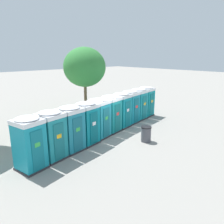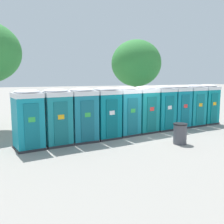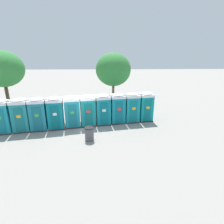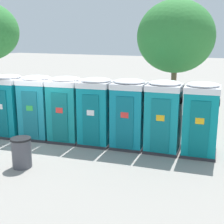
{
  "view_description": "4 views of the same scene",
  "coord_description": "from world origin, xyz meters",
  "px_view_note": "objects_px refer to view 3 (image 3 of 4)",
  "views": [
    {
      "loc": [
        -9.16,
        -10.1,
        5.18
      ],
      "look_at": [
        0.66,
        0.36,
        1.37
      ],
      "focal_mm": 35.0,
      "sensor_mm": 36.0,
      "label": 1
    },
    {
      "loc": [
        -6.13,
        -12.25,
        3.13
      ],
      "look_at": [
        -1.52,
        -0.05,
        1.28
      ],
      "focal_mm": 42.0,
      "sensor_mm": 36.0,
      "label": 2
    },
    {
      "loc": [
        1.99,
        -13.29,
        5.58
      ],
      "look_at": [
        2.58,
        0.71,
        0.99
      ],
      "focal_mm": 28.0,
      "sensor_mm": 36.0,
      "label": 3
    },
    {
      "loc": [
        7.69,
        -9.16,
        3.92
      ],
      "look_at": [
        2.43,
        0.69,
        1.3
      ],
      "focal_mm": 50.0,
      "sensor_mm": 36.0,
      "label": 4
    }
  ],
  "objects_px": {
    "portapotty_7": "(117,108)",
    "street_tree_1": "(113,70)",
    "portapotty_2": "(38,114)",
    "portapotty_0": "(2,116)",
    "portapotty_9": "(145,106)",
    "portapotty_4": "(72,111)",
    "street_tree_0": "(2,69)",
    "portapotty_3": "(55,113)",
    "portapotty_6": "(103,109)",
    "portapotty_8": "(132,107)",
    "portapotty_1": "(21,115)",
    "portapotty_5": "(88,110)",
    "trash_can": "(89,134)"
  },
  "relations": [
    {
      "from": "street_tree_1",
      "to": "trash_can",
      "type": "distance_m",
      "value": 9.79
    },
    {
      "from": "portapotty_6",
      "to": "portapotty_0",
      "type": "bearing_deg",
      "value": -168.9
    },
    {
      "from": "portapotty_7",
      "to": "street_tree_1",
      "type": "relative_size",
      "value": 0.43
    },
    {
      "from": "portapotty_7",
      "to": "portapotty_8",
      "type": "bearing_deg",
      "value": 9.32
    },
    {
      "from": "portapotty_8",
      "to": "trash_can",
      "type": "relative_size",
      "value": 2.68
    },
    {
      "from": "portapotty_6",
      "to": "street_tree_0",
      "type": "xyz_separation_m",
      "value": [
        -9.27,
        3.09,
        3.05
      ]
    },
    {
      "from": "portapotty_8",
      "to": "portapotty_9",
      "type": "xyz_separation_m",
      "value": [
        1.24,
        0.22,
        0.0
      ]
    },
    {
      "from": "street_tree_1",
      "to": "portapotty_4",
      "type": "bearing_deg",
      "value": -119.81
    },
    {
      "from": "portapotty_3",
      "to": "portapotty_8",
      "type": "xyz_separation_m",
      "value": [
        6.18,
        1.23,
        -0.0
      ]
    },
    {
      "from": "portapotty_5",
      "to": "portapotty_9",
      "type": "height_order",
      "value": "same"
    },
    {
      "from": "portapotty_2",
      "to": "street_tree_1",
      "type": "height_order",
      "value": "street_tree_1"
    },
    {
      "from": "portapotty_8",
      "to": "street_tree_1",
      "type": "relative_size",
      "value": 0.43
    },
    {
      "from": "portapotty_6",
      "to": "portapotty_7",
      "type": "bearing_deg",
      "value": 11.53
    },
    {
      "from": "portapotty_2",
      "to": "portapotty_6",
      "type": "relative_size",
      "value": 1.0
    },
    {
      "from": "portapotty_2",
      "to": "portapotty_9",
      "type": "relative_size",
      "value": 1.0
    },
    {
      "from": "portapotty_5",
      "to": "street_tree_1",
      "type": "bearing_deg",
      "value": 68.55
    },
    {
      "from": "portapotty_1",
      "to": "trash_can",
      "type": "height_order",
      "value": "portapotty_1"
    },
    {
      "from": "portapotty_3",
      "to": "portapotty_8",
      "type": "relative_size",
      "value": 1.0
    },
    {
      "from": "portapotty_6",
      "to": "street_tree_1",
      "type": "bearing_deg",
      "value": 78.94
    },
    {
      "from": "portapotty_5",
      "to": "street_tree_0",
      "type": "xyz_separation_m",
      "value": [
        -8.03,
        3.31,
        3.05
      ]
    },
    {
      "from": "portapotty_7",
      "to": "trash_can",
      "type": "distance_m",
      "value": 4.0
    },
    {
      "from": "portapotty_5",
      "to": "portapotty_9",
      "type": "relative_size",
      "value": 1.0
    },
    {
      "from": "portapotty_3",
      "to": "portapotty_7",
      "type": "xyz_separation_m",
      "value": [
        4.93,
        1.03,
        0.0
      ]
    },
    {
      "from": "street_tree_0",
      "to": "trash_can",
      "type": "bearing_deg",
      "value": -36.2
    },
    {
      "from": "portapotty_1",
      "to": "portapotty_4",
      "type": "xyz_separation_m",
      "value": [
        3.71,
        0.72,
        -0.0
      ]
    },
    {
      "from": "portapotty_3",
      "to": "portapotty_9",
      "type": "bearing_deg",
      "value": 11.08
    },
    {
      "from": "portapotty_1",
      "to": "street_tree_1",
      "type": "xyz_separation_m",
      "value": [
        7.33,
        7.05,
        2.74
      ]
    },
    {
      "from": "portapotty_0",
      "to": "portapotty_7",
      "type": "bearing_deg",
      "value": 11.16
    },
    {
      "from": "portapotty_8",
      "to": "portapotty_2",
      "type": "bearing_deg",
      "value": -168.94
    },
    {
      "from": "portapotty_3",
      "to": "portapotty_8",
      "type": "height_order",
      "value": "same"
    },
    {
      "from": "portapotty_8",
      "to": "portapotty_4",
      "type": "bearing_deg",
      "value": -169.53
    },
    {
      "from": "portapotty_4",
      "to": "portapotty_1",
      "type": "bearing_deg",
      "value": -168.96
    },
    {
      "from": "portapotty_9",
      "to": "street_tree_0",
      "type": "bearing_deg",
      "value": 169.46
    },
    {
      "from": "portapotty_0",
      "to": "portapotty_9",
      "type": "distance_m",
      "value": 11.34
    },
    {
      "from": "portapotty_1",
      "to": "portapotty_2",
      "type": "height_order",
      "value": "same"
    },
    {
      "from": "portapotty_0",
      "to": "portapotty_9",
      "type": "relative_size",
      "value": 1.0
    },
    {
      "from": "portapotty_9",
      "to": "portapotty_0",
      "type": "bearing_deg",
      "value": -169.17
    },
    {
      "from": "portapotty_2",
      "to": "portapotty_5",
      "type": "bearing_deg",
      "value": 11.91
    },
    {
      "from": "portapotty_4",
      "to": "street_tree_0",
      "type": "relative_size",
      "value": 0.42
    },
    {
      "from": "portapotty_5",
      "to": "street_tree_1",
      "type": "relative_size",
      "value": 0.43
    },
    {
      "from": "portapotty_6",
      "to": "trash_can",
      "type": "height_order",
      "value": "portapotty_6"
    },
    {
      "from": "portapotty_0",
      "to": "portapotty_9",
      "type": "bearing_deg",
      "value": 10.83
    },
    {
      "from": "portapotty_3",
      "to": "trash_can",
      "type": "relative_size",
      "value": 2.68
    },
    {
      "from": "portapotty_5",
      "to": "portapotty_7",
      "type": "distance_m",
      "value": 2.52
    },
    {
      "from": "portapotty_3",
      "to": "street_tree_1",
      "type": "relative_size",
      "value": 0.43
    },
    {
      "from": "portapotty_1",
      "to": "portapotty_6",
      "type": "relative_size",
      "value": 1.0
    },
    {
      "from": "portapotty_1",
      "to": "portapotty_9",
      "type": "xyz_separation_m",
      "value": [
        9.91,
        1.86,
        0.0
      ]
    },
    {
      "from": "portapotty_4",
      "to": "street_tree_0",
      "type": "bearing_deg",
      "value": 152.41
    },
    {
      "from": "portapotty_7",
      "to": "portapotty_2",
      "type": "bearing_deg",
      "value": -168.6
    },
    {
      "from": "portapotty_0",
      "to": "portapotty_3",
      "type": "height_order",
      "value": "same"
    }
  ]
}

